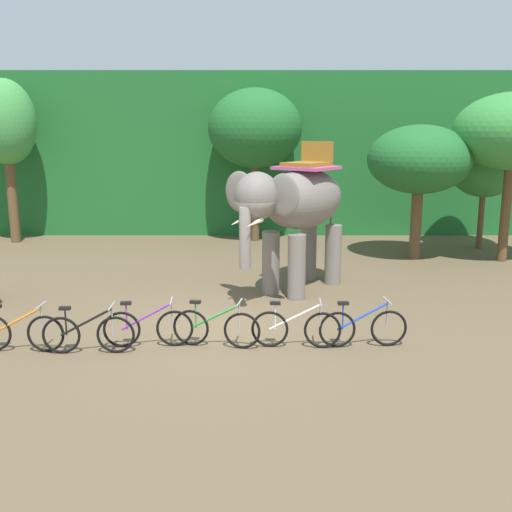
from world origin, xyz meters
name	(u,v)px	position (x,y,z in m)	size (l,w,h in m)	color
ground_plane	(218,326)	(0.00, 0.00, 0.00)	(80.00, 80.00, 0.00)	brown
foliage_hedge	(238,152)	(0.00, 13.92, 3.12)	(36.00, 6.00, 6.24)	#1E6028
tree_far_right	(8,124)	(-8.05, 9.54, 4.26)	(2.09, 2.09, 5.84)	brown
tree_center_left	(257,129)	(0.80, 9.83, 4.10)	(3.39, 3.39, 5.54)	brown
tree_center	(421,160)	(5.93, 6.67, 3.14)	(3.24, 3.24, 4.23)	brown
tree_left	(487,159)	(8.65, 8.37, 3.10)	(2.65, 2.65, 4.43)	brown
elephant	(298,206)	(1.85, 2.74, 2.20)	(3.41, 3.93, 3.78)	slate
bike_orange	(21,332)	(-3.58, -1.48, 0.39)	(1.71, 0.52, 0.92)	black
bike_black	(90,333)	(-2.27, -1.56, 0.39)	(1.71, 0.52, 0.92)	black
bike_purple	(150,327)	(-1.22, -1.22, 0.39)	(1.71, 0.52, 0.92)	black
bike_green	(218,328)	(0.07, -1.23, 0.39)	(1.69, 0.52, 0.92)	black
bike_white	(297,328)	(1.59, -1.26, 0.39)	(1.71, 0.52, 0.92)	black
bike_blue	(364,327)	(2.87, -1.22, 0.39)	(1.71, 0.52, 0.92)	black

